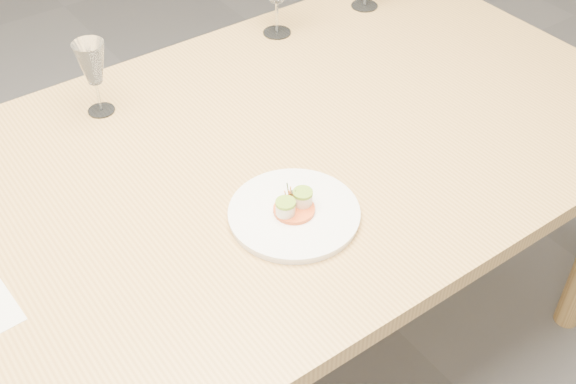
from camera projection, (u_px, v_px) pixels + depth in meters
dining_table at (139, 232)px, 1.45m from camera, size 2.40×1.00×0.75m
dinner_plate at (294, 213)px, 1.38m from camera, size 0.25×0.25×0.07m
wine_glass_0 at (92, 65)px, 1.57m from camera, size 0.07×0.07×0.18m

